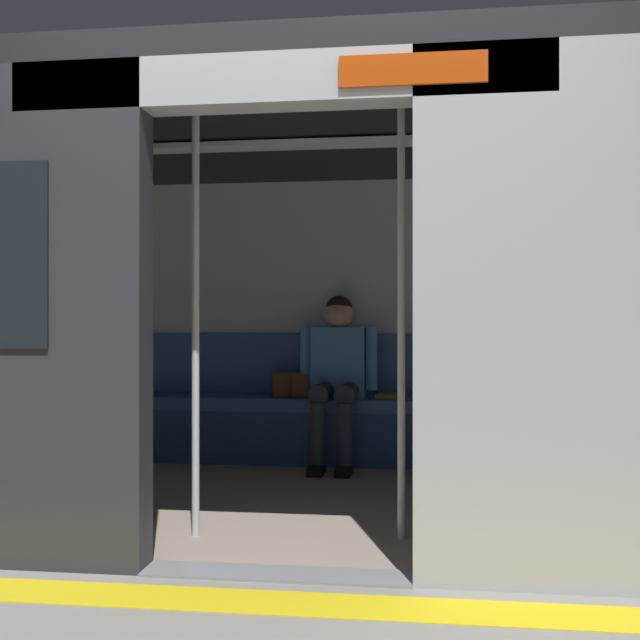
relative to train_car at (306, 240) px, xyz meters
The scene contains 9 objects.
ground_plane 1.98m from the train_car, 93.31° to the left, with size 60.00×60.00×0.00m, color gray.
platform_edge_strip 2.19m from the train_car, 92.70° to the left, with size 8.00×0.24×0.01m, color yellow.
train_car is the anchor object (origin of this frame).
bench_seat 1.58m from the train_car, 93.90° to the right, with size 3.18×0.44×0.47m.
person_seated 1.33m from the train_car, 93.28° to the right, with size 0.55×0.68×1.20m.
handbag 1.50m from the train_car, 76.38° to the right, with size 0.26×0.15×0.17m.
book 1.59m from the train_car, 109.30° to the right, with size 0.15×0.22×0.03m, color gold.
grab_pole_door 1.02m from the train_car, 63.84° to the left, with size 0.04×0.04×2.05m, color silver.
grab_pole_far 1.04m from the train_car, 126.71° to the left, with size 0.04×0.04×2.05m, color silver.
Camera 1 is at (-0.57, 3.03, 1.01)m, focal length 43.42 mm.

